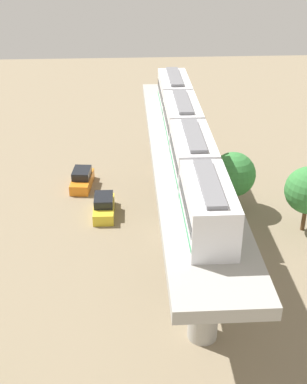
{
  "coord_description": "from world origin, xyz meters",
  "views": [
    {
      "loc": [
        -4.5,
        -36.22,
        24.0
      ],
      "look_at": [
        -2.5,
        -0.61,
        4.58
      ],
      "focal_mm": 48.52,
      "sensor_mm": 36.0,
      "label": 1
    }
  ],
  "objects_px": {
    "parked_car_orange": "(82,179)",
    "tree_far_corner": "(233,174)",
    "parked_car_yellow": "(104,207)",
    "train": "(187,137)"
  },
  "relations": [
    {
      "from": "parked_car_orange",
      "to": "tree_far_corner",
      "type": "xyz_separation_m",
      "value": [
        13.85,
        -4.97,
        2.65
      ]
    },
    {
      "from": "parked_car_orange",
      "to": "parked_car_yellow",
      "type": "height_order",
      "value": "same"
    },
    {
      "from": "train",
      "to": "parked_car_yellow",
      "type": "bearing_deg",
      "value": 145.76
    },
    {
      "from": "parked_car_orange",
      "to": "tree_far_corner",
      "type": "height_order",
      "value": "tree_far_corner"
    },
    {
      "from": "train",
      "to": "tree_far_corner",
      "type": "distance_m",
      "value": 9.09
    },
    {
      "from": "train",
      "to": "parked_car_yellow",
      "type": "distance_m",
      "value": 11.67
    },
    {
      "from": "parked_car_orange",
      "to": "tree_far_corner",
      "type": "bearing_deg",
      "value": -13.83
    },
    {
      "from": "train",
      "to": "tree_far_corner",
      "type": "xyz_separation_m",
      "value": [
        4.88,
        5.05,
        -5.77
      ]
    },
    {
      "from": "train",
      "to": "parked_car_yellow",
      "type": "relative_size",
      "value": 6.51
    },
    {
      "from": "parked_car_orange",
      "to": "parked_car_yellow",
      "type": "bearing_deg",
      "value": -61.34
    }
  ]
}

